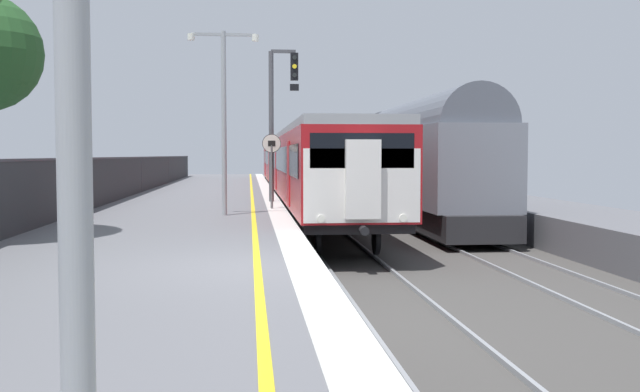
{
  "coord_description": "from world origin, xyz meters",
  "views": [
    {
      "loc": [
        -0.47,
        -11.37,
        1.72
      ],
      "look_at": [
        1.21,
        6.08,
        0.74
      ],
      "focal_mm": 41.4,
      "sensor_mm": 36.0,
      "label": 1
    }
  ],
  "objects_px": {
    "commuter_train_at_platform": "(300,164)",
    "platform_lamp_mid": "(224,106)",
    "freight_train_adjacent_track": "(347,157)",
    "signal_gantry": "(278,108)",
    "speed_limit_sign": "(272,161)"
  },
  "relations": [
    {
      "from": "commuter_train_at_platform",
      "to": "speed_limit_sign",
      "type": "distance_m",
      "value": 14.07
    },
    {
      "from": "signal_gantry",
      "to": "platform_lamp_mid",
      "type": "height_order",
      "value": "signal_gantry"
    },
    {
      "from": "freight_train_adjacent_track",
      "to": "signal_gantry",
      "type": "xyz_separation_m",
      "value": [
        -5.5,
        -21.99,
        1.84
      ]
    },
    {
      "from": "commuter_train_at_platform",
      "to": "freight_train_adjacent_track",
      "type": "xyz_separation_m",
      "value": [
        4.0,
        11.63,
        0.33
      ]
    },
    {
      "from": "signal_gantry",
      "to": "freight_train_adjacent_track",
      "type": "bearing_deg",
      "value": 75.96
    },
    {
      "from": "speed_limit_sign",
      "to": "platform_lamp_mid",
      "type": "xyz_separation_m",
      "value": [
        -1.42,
        -2.35,
        1.57
      ]
    },
    {
      "from": "freight_train_adjacent_track",
      "to": "signal_gantry",
      "type": "height_order",
      "value": "signal_gantry"
    },
    {
      "from": "signal_gantry",
      "to": "platform_lamp_mid",
      "type": "bearing_deg",
      "value": -106.59
    },
    {
      "from": "commuter_train_at_platform",
      "to": "speed_limit_sign",
      "type": "xyz_separation_m",
      "value": [
        -1.85,
        -13.95,
        0.26
      ]
    },
    {
      "from": "platform_lamp_mid",
      "to": "commuter_train_at_platform",
      "type": "bearing_deg",
      "value": 78.68
    },
    {
      "from": "freight_train_adjacent_track",
      "to": "platform_lamp_mid",
      "type": "bearing_deg",
      "value": -104.59
    },
    {
      "from": "signal_gantry",
      "to": "speed_limit_sign",
      "type": "distance_m",
      "value": 4.09
    },
    {
      "from": "commuter_train_at_platform",
      "to": "signal_gantry",
      "type": "relative_size",
      "value": 7.61
    },
    {
      "from": "commuter_train_at_platform",
      "to": "platform_lamp_mid",
      "type": "bearing_deg",
      "value": -101.32
    },
    {
      "from": "platform_lamp_mid",
      "to": "freight_train_adjacent_track",
      "type": "bearing_deg",
      "value": 75.41
    }
  ]
}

